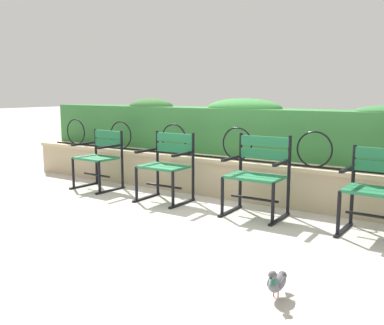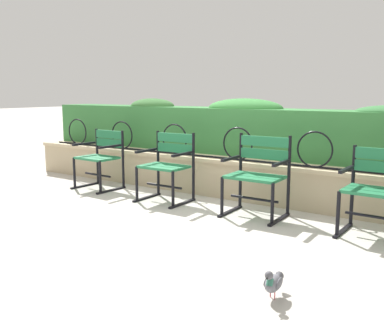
{
  "view_description": "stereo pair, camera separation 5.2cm",
  "coord_description": "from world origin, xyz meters",
  "px_view_note": "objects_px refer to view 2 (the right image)",
  "views": [
    {
      "loc": [
        2.8,
        -4.08,
        1.36
      ],
      "look_at": [
        0.0,
        0.08,
        0.55
      ],
      "focal_mm": 41.33,
      "sensor_mm": 36.0,
      "label": 1
    },
    {
      "loc": [
        2.84,
        -4.05,
        1.36
      ],
      "look_at": [
        0.0,
        0.08,
        0.55
      ],
      "focal_mm": 41.33,
      "sensor_mm": 36.0,
      "label": 2
    }
  ],
  "objects_px": {
    "park_chair_centre_left": "(168,164)",
    "pigeon_near_chairs": "(273,282)",
    "park_chair_leftmost": "(101,156)",
    "park_chair_centre_right": "(258,173)",
    "park_chair_rightmost": "(376,188)"
  },
  "relations": [
    {
      "from": "pigeon_near_chairs",
      "to": "park_chair_leftmost",
      "type": "bearing_deg",
      "value": 152.63
    },
    {
      "from": "park_chair_centre_left",
      "to": "park_chair_rightmost",
      "type": "distance_m",
      "value": 2.45
    },
    {
      "from": "park_chair_rightmost",
      "to": "park_chair_centre_left",
      "type": "bearing_deg",
      "value": -179.13
    },
    {
      "from": "park_chair_leftmost",
      "to": "park_chair_centre_right",
      "type": "distance_m",
      "value": 2.45
    },
    {
      "from": "park_chair_leftmost",
      "to": "park_chair_centre_right",
      "type": "xyz_separation_m",
      "value": [
        2.45,
        -0.02,
        0.02
      ]
    },
    {
      "from": "park_chair_leftmost",
      "to": "park_chair_centre_right",
      "type": "bearing_deg",
      "value": -0.38
    },
    {
      "from": "park_chair_centre_left",
      "to": "park_chair_rightmost",
      "type": "height_order",
      "value": "park_chair_centre_left"
    },
    {
      "from": "park_chair_leftmost",
      "to": "park_chair_centre_left",
      "type": "bearing_deg",
      "value": -2.32
    },
    {
      "from": "park_chair_centre_left",
      "to": "park_chair_centre_right",
      "type": "distance_m",
      "value": 1.23
    },
    {
      "from": "park_chair_leftmost",
      "to": "pigeon_near_chairs",
      "type": "relative_size",
      "value": 2.82
    },
    {
      "from": "park_chair_leftmost",
      "to": "park_chair_centre_left",
      "type": "distance_m",
      "value": 1.22
    },
    {
      "from": "park_chair_centre_right",
      "to": "pigeon_near_chairs",
      "type": "xyz_separation_m",
      "value": [
        0.98,
        -1.76,
        -0.36
      ]
    },
    {
      "from": "park_chair_centre_left",
      "to": "pigeon_near_chairs",
      "type": "bearing_deg",
      "value": -38.01
    },
    {
      "from": "park_chair_rightmost",
      "to": "park_chair_leftmost",
      "type": "bearing_deg",
      "value": 179.81
    },
    {
      "from": "pigeon_near_chairs",
      "to": "park_chair_rightmost",
      "type": "bearing_deg",
      "value": 82.13
    }
  ]
}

